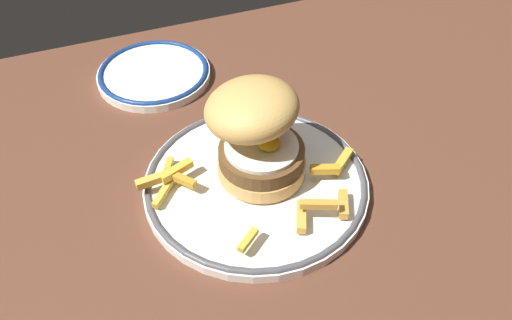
% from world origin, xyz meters
% --- Properties ---
extents(ground_plane, '(1.40, 0.82, 0.04)m').
position_xyz_m(ground_plane, '(0.00, 0.00, -0.02)').
color(ground_plane, brown).
extents(dinner_plate, '(0.26, 0.26, 0.02)m').
position_xyz_m(dinner_plate, '(0.03, 0.02, 0.01)').
color(dinner_plate, white).
rests_on(dinner_plate, ground_plane).
extents(burger, '(0.15, 0.15, 0.12)m').
position_xyz_m(burger, '(0.03, 0.03, 0.07)').
color(burger, tan).
rests_on(burger, dinner_plate).
extents(fries_pile, '(0.26, 0.19, 0.03)m').
position_xyz_m(fries_pile, '(0.02, 0.00, 0.03)').
color(fries_pile, gold).
rests_on(fries_pile, dinner_plate).
extents(side_plate, '(0.17, 0.17, 0.02)m').
position_xyz_m(side_plate, '(-0.03, 0.28, 0.01)').
color(side_plate, white).
rests_on(side_plate, ground_plane).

